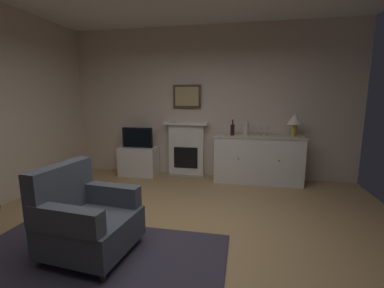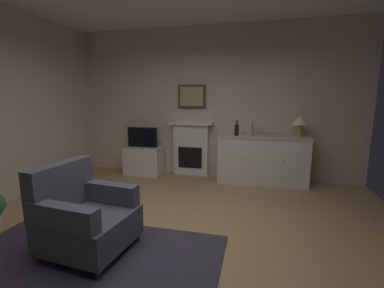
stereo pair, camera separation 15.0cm
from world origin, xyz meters
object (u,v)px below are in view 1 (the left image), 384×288
tv_set (137,138)px  wine_glass_center (261,129)px  wine_glass_left (255,129)px  armchair (85,218)px  wine_glass_right (267,129)px  fireplace_unit (187,149)px  framed_picture (187,96)px  table_lamp (295,121)px  vase_decorative (246,128)px  wine_bottle (232,129)px  tv_cabinet (139,161)px  sideboard_cabinet (258,159)px

tv_set → wine_glass_center: bearing=0.0°
wine_glass_left → armchair: wine_glass_left is taller
wine_glass_right → wine_glass_left: bearing=175.7°
fireplace_unit → wine_glass_right: (1.54, -0.19, 0.46)m
framed_picture → wine_glass_center: bearing=-9.1°
table_lamp → wine_glass_left: (-0.69, 0.00, -0.16)m
wine_glass_right → tv_set: wine_glass_right is taller
wine_glass_center → vase_decorative: size_ratio=0.59×
table_lamp → wine_bottle: bearing=-177.8°
wine_bottle → wine_glass_right: (0.62, 0.03, 0.01)m
framed_picture → vase_decorative: 1.32m
wine_glass_center → wine_glass_right: bearing=-2.3°
framed_picture → vase_decorative: size_ratio=1.96×
table_lamp → wine_glass_center: (-0.58, -0.01, -0.16)m
wine_glass_right → tv_set: 2.52m
vase_decorative → tv_cabinet: 2.26m
sideboard_cabinet → wine_bottle: wine_bottle is taller
fireplace_unit → sideboard_cabinet: 1.41m
framed_picture → wine_glass_right: (1.54, -0.23, -0.59)m
wine_glass_left → tv_set: bearing=-179.7°
vase_decorative → armchair: bearing=-120.7°
sideboard_cabinet → wine_glass_left: 0.57m
armchair → fireplace_unit: bearing=81.8°
vase_decorative → tv_cabinet: size_ratio=0.37×
wine_glass_left → armchair: 3.27m
wine_bottle → vase_decorative: size_ratio=1.03×
wine_glass_center → tv_cabinet: 2.51m
wine_bottle → tv_cabinet: bearing=178.3°
fireplace_unit → wine_glass_left: fireplace_unit is taller
fireplace_unit → tv_cabinet: fireplace_unit is taller
table_lamp → tv_cabinet: bearing=179.7°
sideboard_cabinet → wine_glass_right: wine_glass_right is taller
wine_bottle → fireplace_unit: bearing=166.6°
framed_picture → tv_cabinet: (-0.97, -0.21, -1.31)m
fireplace_unit → table_lamp: 2.10m
framed_picture → sideboard_cabinet: size_ratio=0.34×
fireplace_unit → sideboard_cabinet: size_ratio=0.68×
framed_picture → tv_set: (-0.98, -0.23, -0.82)m
fireplace_unit → tv_set: fireplace_unit is taller
table_lamp → tv_cabinet: 3.10m
framed_picture → tv_cabinet: framed_picture is taller
wine_glass_left → tv_cabinet: 2.40m
fireplace_unit → wine_glass_left: (1.32, -0.17, 0.46)m
wine_glass_left → framed_picture: bearing=170.6°
wine_bottle → wine_glass_center: bearing=3.9°
wine_glass_left → sideboard_cabinet: bearing=-3.3°
wine_glass_right → tv_cabinet: size_ratio=0.22×
armchair → framed_picture: bearing=81.9°
framed_picture → vase_decorative: bearing=-13.2°
fireplace_unit → wine_glass_center: bearing=-7.4°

